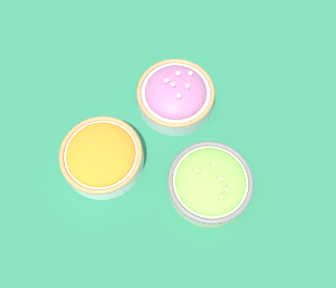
% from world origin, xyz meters
% --- Properties ---
extents(ground_plane, '(3.00, 3.00, 0.00)m').
position_xyz_m(ground_plane, '(0.00, 0.00, 0.00)').
color(ground_plane, '#23704C').
extents(bowl_carrots, '(0.18, 0.18, 0.06)m').
position_xyz_m(bowl_carrots, '(0.13, 0.06, 0.03)').
color(bowl_carrots, silver).
rests_on(bowl_carrots, ground_plane).
extents(bowl_lettuce, '(0.18, 0.18, 0.07)m').
position_xyz_m(bowl_lettuce, '(-0.11, 0.06, 0.03)').
color(bowl_lettuce, beige).
rests_on(bowl_lettuce, ground_plane).
extents(bowl_red_onion, '(0.18, 0.18, 0.08)m').
position_xyz_m(bowl_red_onion, '(0.01, -0.12, 0.03)').
color(bowl_red_onion, '#B2C1CC').
rests_on(bowl_red_onion, ground_plane).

